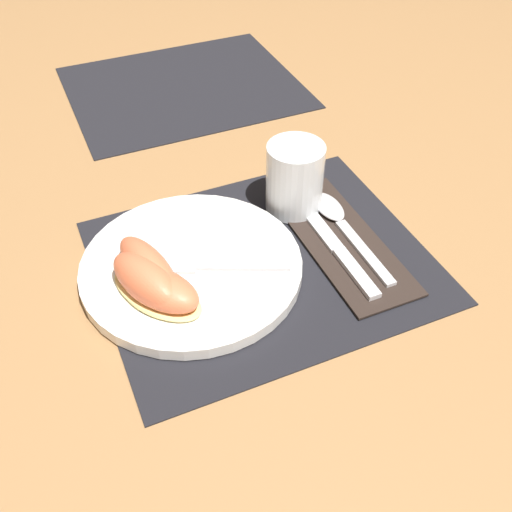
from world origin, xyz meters
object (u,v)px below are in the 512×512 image
object	(u,v)px
knife	(332,242)
fork	(202,266)
citrus_wedge_0	(148,268)
citrus_wedge_2	(160,290)
citrus_wedge_1	(146,282)
spoon	(338,218)
plate	(192,267)
juice_glass	(294,182)

from	to	relation	value
knife	fork	size ratio (longest dim) A/B	1.28
citrus_wedge_0	citrus_wedge_2	bearing A→B (deg)	-86.33
fork	citrus_wedge_1	size ratio (longest dim) A/B	1.47
knife	citrus_wedge_1	world-z (taller)	citrus_wedge_1
fork	citrus_wedge_1	bearing A→B (deg)	-166.66
spoon	citrus_wedge_0	xyz separation A→B (m)	(-0.27, -0.02, 0.03)
citrus_wedge_1	citrus_wedge_2	distance (m)	0.02
knife	plate	bearing A→B (deg)	171.72
juice_glass	citrus_wedge_0	xyz separation A→B (m)	(-0.23, -0.08, -0.01)
plate	juice_glass	size ratio (longest dim) A/B	2.80
citrus_wedge_2	spoon	bearing A→B (deg)	12.31
citrus_wedge_2	juice_glass	bearing A→B (deg)	26.62
spoon	juice_glass	bearing A→B (deg)	125.91
juice_glass	citrus_wedge_0	bearing A→B (deg)	-161.70
fork	citrus_wedge_2	distance (m)	0.07
plate	knife	bearing A→B (deg)	-8.28
citrus_wedge_1	juice_glass	bearing A→B (deg)	22.40
spoon	citrus_wedge_0	distance (m)	0.27
citrus_wedge_0	citrus_wedge_1	xyz separation A→B (m)	(-0.01, -0.02, 0.00)
citrus_wedge_1	citrus_wedge_2	xyz separation A→B (m)	(0.01, -0.02, -0.00)
juice_glass	knife	bearing A→B (deg)	-83.72
spoon	fork	bearing A→B (deg)	-172.99
citrus_wedge_0	citrus_wedge_1	size ratio (longest dim) A/B	1.03
plate	spoon	xyz separation A→B (m)	(0.21, 0.01, -0.00)
juice_glass	spoon	xyz separation A→B (m)	(0.04, -0.06, -0.04)
knife	spoon	world-z (taller)	spoon
citrus_wedge_0	citrus_wedge_2	world-z (taller)	citrus_wedge_0
juice_glass	citrus_wedge_2	xyz separation A→B (m)	(-0.23, -0.11, -0.01)
juice_glass	citrus_wedge_2	distance (m)	0.25
knife	citrus_wedge_2	xyz separation A→B (m)	(-0.24, -0.02, 0.03)
knife	fork	xyz separation A→B (m)	(-0.17, 0.01, 0.01)
citrus_wedge_2	plate	bearing A→B (deg)	41.64
plate	citrus_wedge_1	size ratio (longest dim) A/B	2.27
knife	spoon	xyz separation A→B (m)	(0.03, 0.04, 0.00)
plate	knife	xyz separation A→B (m)	(0.18, -0.03, -0.00)
plate	citrus_wedge_2	world-z (taller)	citrus_wedge_2
plate	fork	world-z (taller)	fork
juice_glass	citrus_wedge_1	bearing A→B (deg)	-157.60
juice_glass	spoon	distance (m)	0.08
knife	citrus_wedge_2	world-z (taller)	citrus_wedge_2
knife	fork	bearing A→B (deg)	175.62
plate	knife	world-z (taller)	plate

